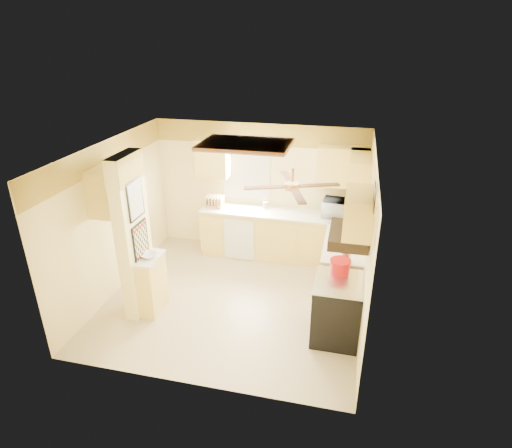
% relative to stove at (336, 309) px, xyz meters
% --- Properties ---
extents(floor, '(4.00, 4.00, 0.00)m').
position_rel_stove_xyz_m(floor, '(-1.67, 0.55, -0.46)').
color(floor, '#CEB68E').
rests_on(floor, ground).
extents(ceiling, '(4.00, 4.00, 0.00)m').
position_rel_stove_xyz_m(ceiling, '(-1.67, 0.55, 2.04)').
color(ceiling, white).
rests_on(ceiling, wall_back).
extents(wall_back, '(4.00, 0.00, 4.00)m').
position_rel_stove_xyz_m(wall_back, '(-1.67, 2.45, 0.79)').
color(wall_back, '#FFE99B').
rests_on(wall_back, floor).
extents(wall_front, '(4.00, 0.00, 4.00)m').
position_rel_stove_xyz_m(wall_front, '(-1.67, -1.35, 0.79)').
color(wall_front, '#FFE99B').
rests_on(wall_front, floor).
extents(wall_left, '(0.00, 3.80, 3.80)m').
position_rel_stove_xyz_m(wall_left, '(-3.67, 0.55, 0.79)').
color(wall_left, '#FFE99B').
rests_on(wall_left, floor).
extents(wall_right, '(0.00, 3.80, 3.80)m').
position_rel_stove_xyz_m(wall_right, '(0.33, 0.55, 0.79)').
color(wall_right, '#FFE99B').
rests_on(wall_right, floor).
extents(wallpaper_border, '(4.00, 0.02, 0.40)m').
position_rel_stove_xyz_m(wallpaper_border, '(-1.67, 2.43, 1.84)').
color(wallpaper_border, yellow).
rests_on(wallpaper_border, wall_back).
extents(partition_column, '(0.20, 0.70, 2.50)m').
position_rel_stove_xyz_m(partition_column, '(-3.02, 0.00, 0.79)').
color(partition_column, '#FFE99B').
rests_on(partition_column, floor).
extents(partition_ledge, '(0.25, 0.55, 0.90)m').
position_rel_stove_xyz_m(partition_ledge, '(-2.80, 0.00, -0.01)').
color(partition_ledge, '#FFE072').
rests_on(partition_ledge, floor).
extents(ledge_top, '(0.28, 0.58, 0.04)m').
position_rel_stove_xyz_m(ledge_top, '(-2.80, 0.00, 0.46)').
color(ledge_top, silver).
rests_on(ledge_top, partition_ledge).
extents(lower_cabinets_back, '(3.00, 0.60, 0.90)m').
position_rel_stove_xyz_m(lower_cabinets_back, '(-1.17, 2.15, -0.01)').
color(lower_cabinets_back, '#FFE072').
rests_on(lower_cabinets_back, floor).
extents(lower_cabinets_right, '(0.60, 1.40, 0.90)m').
position_rel_stove_xyz_m(lower_cabinets_right, '(0.03, 1.15, -0.01)').
color(lower_cabinets_right, '#FFE072').
rests_on(lower_cabinets_right, floor).
extents(countertop_back, '(3.04, 0.64, 0.04)m').
position_rel_stove_xyz_m(countertop_back, '(-1.17, 2.14, 0.46)').
color(countertop_back, silver).
rests_on(countertop_back, lower_cabinets_back).
extents(countertop_right, '(0.64, 1.44, 0.04)m').
position_rel_stove_xyz_m(countertop_right, '(0.02, 1.15, 0.46)').
color(countertop_right, silver).
rests_on(countertop_right, lower_cabinets_right).
extents(dishwasher_panel, '(0.58, 0.02, 0.80)m').
position_rel_stove_xyz_m(dishwasher_panel, '(-1.92, 1.84, -0.03)').
color(dishwasher_panel, white).
rests_on(dishwasher_panel, lower_cabinets_back).
extents(window, '(0.92, 0.02, 1.02)m').
position_rel_stove_xyz_m(window, '(-1.92, 2.44, 1.09)').
color(window, white).
rests_on(window, wall_back).
extents(upper_cab_back_left, '(0.60, 0.35, 0.70)m').
position_rel_stove_xyz_m(upper_cab_back_left, '(-2.52, 2.27, 1.39)').
color(upper_cab_back_left, '#FFE072').
rests_on(upper_cab_back_left, wall_back).
extents(upper_cab_back_right, '(0.90, 0.35, 0.70)m').
position_rel_stove_xyz_m(upper_cab_back_right, '(-0.12, 2.27, 1.39)').
color(upper_cab_back_right, '#FFE072').
rests_on(upper_cab_back_right, wall_back).
extents(upper_cab_right, '(0.35, 1.00, 0.70)m').
position_rel_stove_xyz_m(upper_cab_right, '(0.16, 1.80, 1.39)').
color(upper_cab_right, '#FFE072').
rests_on(upper_cab_right, wall_right).
extents(upper_cab_left_wall, '(0.35, 0.75, 0.70)m').
position_rel_stove_xyz_m(upper_cab_left_wall, '(-3.49, 0.30, 1.39)').
color(upper_cab_left_wall, '#FFE072').
rests_on(upper_cab_left_wall, wall_left).
extents(upper_cab_over_stove, '(0.35, 0.76, 0.52)m').
position_rel_stove_xyz_m(upper_cab_over_stove, '(0.16, 0.00, 1.49)').
color(upper_cab_over_stove, '#FFE072').
rests_on(upper_cab_over_stove, wall_right).
extents(stove, '(0.68, 0.77, 0.92)m').
position_rel_stove_xyz_m(stove, '(0.00, 0.00, 0.00)').
color(stove, black).
rests_on(stove, floor).
extents(range_hood, '(0.50, 0.76, 0.14)m').
position_rel_stove_xyz_m(range_hood, '(0.07, 0.00, 1.16)').
color(range_hood, black).
rests_on(range_hood, upper_cab_over_stove).
extents(poster_menu, '(0.02, 0.42, 0.57)m').
position_rel_stove_xyz_m(poster_menu, '(-2.91, 0.00, 1.39)').
color(poster_menu, black).
rests_on(poster_menu, partition_column).
extents(poster_nashville, '(0.02, 0.42, 0.57)m').
position_rel_stove_xyz_m(poster_nashville, '(-2.91, 0.00, 0.74)').
color(poster_nashville, black).
rests_on(poster_nashville, partition_column).
extents(ceiling_light_panel, '(1.35, 0.95, 0.06)m').
position_rel_stove_xyz_m(ceiling_light_panel, '(-1.57, 1.05, 2.00)').
color(ceiling_light_panel, brown).
rests_on(ceiling_light_panel, ceiling).
extents(ceiling_fan, '(1.15, 1.15, 0.26)m').
position_rel_stove_xyz_m(ceiling_fan, '(-0.67, -0.15, 1.83)').
color(ceiling_fan, gold).
rests_on(ceiling_fan, ceiling).
extents(vent_grate, '(0.02, 0.40, 0.25)m').
position_rel_stove_xyz_m(vent_grate, '(0.31, -0.35, 1.84)').
color(vent_grate, black).
rests_on(vent_grate, wall_right).
extents(microwave, '(0.62, 0.45, 0.32)m').
position_rel_stove_xyz_m(microwave, '(-0.13, 2.17, 0.64)').
color(microwave, white).
rests_on(microwave, countertop_back).
extents(bowl, '(0.32, 0.32, 0.06)m').
position_rel_stove_xyz_m(bowl, '(-2.81, -0.01, 0.51)').
color(bowl, white).
rests_on(bowl, ledge_top).
extents(dutch_oven, '(0.29, 0.29, 0.20)m').
position_rel_stove_xyz_m(dutch_oven, '(-0.01, 0.24, 0.55)').
color(dutch_oven, '#B80F11').
rests_on(dutch_oven, stove).
extents(kettle, '(0.16, 0.16, 0.24)m').
position_rel_stove_xyz_m(kettle, '(0.06, 0.46, 0.59)').
color(kettle, silver).
rests_on(kettle, countertop_right).
extents(dish_rack, '(0.37, 0.29, 0.20)m').
position_rel_stove_xyz_m(dish_rack, '(-2.48, 2.16, 0.55)').
color(dish_rack, '#DEBA80').
rests_on(dish_rack, countertop_back).
extents(utensil_crock, '(0.09, 0.09, 0.19)m').
position_rel_stove_xyz_m(utensil_crock, '(-1.51, 2.29, 0.54)').
color(utensil_crock, white).
rests_on(utensil_crock, countertop_back).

